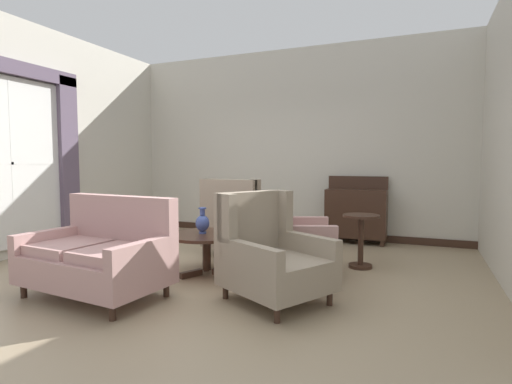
% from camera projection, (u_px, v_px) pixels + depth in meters
% --- Properties ---
extents(ground, '(8.56, 8.56, 0.00)m').
position_uv_depth(ground, '(208.00, 280.00, 4.52)').
color(ground, '#9E896B').
extents(wall_back, '(6.27, 0.08, 3.33)m').
position_uv_depth(wall_back, '(291.00, 143.00, 7.19)').
color(wall_back, beige).
rests_on(wall_back, ground).
extents(wall_left, '(0.08, 4.25, 3.33)m').
position_uv_depth(wall_left, '(69.00, 141.00, 6.41)').
color(wall_left, beige).
rests_on(wall_left, ground).
extents(baseboard_back, '(6.11, 0.03, 0.12)m').
position_uv_depth(baseboard_back, '(289.00, 232.00, 7.25)').
color(baseboard_back, '#382319').
rests_on(baseboard_back, ground).
extents(window_with_curtains, '(0.12, 2.14, 2.62)m').
position_uv_depth(window_with_curtains, '(12.00, 151.00, 5.43)').
color(window_with_curtains, silver).
extents(coffee_table, '(0.91, 0.91, 0.48)m').
position_uv_depth(coffee_table, '(207.00, 240.00, 4.75)').
color(coffee_table, '#382319').
rests_on(coffee_table, ground).
extents(porcelain_vase, '(0.16, 0.16, 0.31)m').
position_uv_depth(porcelain_vase, '(203.00, 223.00, 4.75)').
color(porcelain_vase, '#384C93').
rests_on(porcelain_vase, coffee_table).
extents(settee, '(1.49, 0.96, 0.98)m').
position_uv_depth(settee, '(99.00, 255.00, 3.96)').
color(settee, tan).
rests_on(settee, ground).
extents(armchair_beside_settee, '(1.19, 1.15, 1.03)m').
position_uv_depth(armchair_beside_settee, '(270.00, 256.00, 3.84)').
color(armchair_beside_settee, gray).
rests_on(armchair_beside_settee, ground).
extents(armchair_far_left, '(1.04, 1.05, 0.97)m').
position_uv_depth(armchair_far_left, '(292.00, 239.00, 4.74)').
color(armchair_far_left, tan).
rests_on(armchair_far_left, ground).
extents(armchair_near_window, '(0.87, 0.89, 1.09)m').
position_uv_depth(armchair_near_window, '(237.00, 223.00, 5.73)').
color(armchair_near_window, gray).
rests_on(armchair_near_window, ground).
extents(side_table, '(0.45, 0.45, 0.67)m').
position_uv_depth(side_table, '(361.00, 236.00, 5.01)').
color(side_table, '#382319').
rests_on(side_table, ground).
extents(sideboard, '(0.97, 0.35, 1.10)m').
position_uv_depth(sideboard, '(356.00, 213.00, 6.53)').
color(sideboard, '#382319').
rests_on(sideboard, ground).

